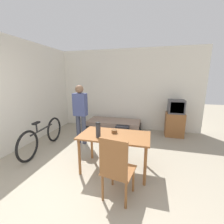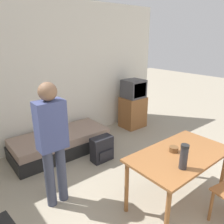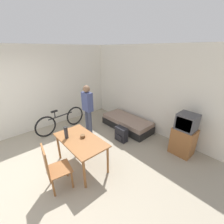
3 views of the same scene
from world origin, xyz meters
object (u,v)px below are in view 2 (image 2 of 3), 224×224
(tv, at_px, (133,105))
(thermos_flask, at_px, (184,156))
(dining_table, at_px, (179,160))
(person_standing, at_px, (52,138))
(daybed, at_px, (61,143))
(backpack, at_px, (102,149))
(mate_bowl, at_px, (174,149))

(tv, relative_size, thermos_flask, 4.06)
(dining_table, distance_m, person_standing, 1.54)
(daybed, relative_size, dining_table, 1.36)
(daybed, bearing_deg, backpack, -59.21)
(daybed, height_order, person_standing, person_standing)
(daybed, xyz_separation_m, backpack, (0.42, -0.70, 0.03))
(thermos_flask, bearing_deg, dining_table, 38.52)
(daybed, xyz_separation_m, tv, (1.90, 0.07, 0.35))
(mate_bowl, xyz_separation_m, backpack, (-0.09, 1.34, -0.54))
(tv, bearing_deg, person_standing, -154.20)
(person_standing, distance_m, backpack, 1.33)
(person_standing, xyz_separation_m, thermos_flask, (0.92, -1.17, -0.04))
(dining_table, xyz_separation_m, mate_bowl, (-0.02, 0.08, 0.12))
(person_standing, bearing_deg, backpack, 23.17)
(mate_bowl, relative_size, backpack, 0.25)
(daybed, height_order, mate_bowl, mate_bowl)
(backpack, bearing_deg, person_standing, -156.83)
(tv, xyz_separation_m, dining_table, (-1.36, -2.19, 0.10))
(mate_bowl, distance_m, backpack, 1.45)
(dining_table, height_order, person_standing, person_standing)
(thermos_flask, bearing_deg, person_standing, 128.03)
(tv, relative_size, backpack, 2.58)
(tv, bearing_deg, mate_bowl, -123.17)
(thermos_flask, height_order, mate_bowl, thermos_flask)
(tv, distance_m, mate_bowl, 2.54)
(dining_table, relative_size, person_standing, 0.82)
(dining_table, distance_m, mate_bowl, 0.14)
(backpack, bearing_deg, thermos_flask, -94.58)
(thermos_flask, height_order, backpack, thermos_flask)
(daybed, bearing_deg, person_standing, -118.55)
(person_standing, height_order, mate_bowl, person_standing)
(dining_table, bearing_deg, daybed, 104.18)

